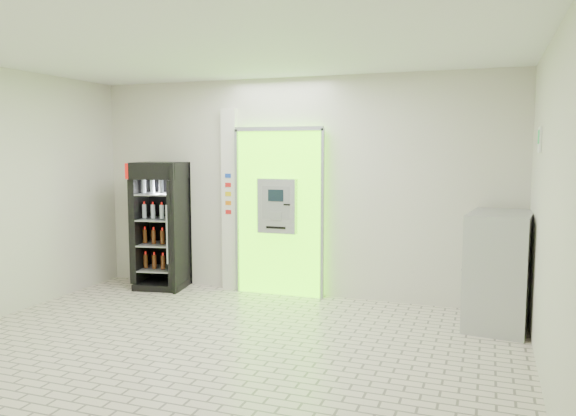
% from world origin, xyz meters
% --- Properties ---
extents(ground, '(6.00, 6.00, 0.00)m').
position_xyz_m(ground, '(0.00, 0.00, 0.00)').
color(ground, beige).
rests_on(ground, ground).
extents(room_shell, '(6.00, 6.00, 6.00)m').
position_xyz_m(room_shell, '(0.00, 0.00, 1.84)').
color(room_shell, beige).
rests_on(room_shell, ground).
extents(atm_assembly, '(1.30, 0.24, 2.33)m').
position_xyz_m(atm_assembly, '(-0.20, 2.41, 1.17)').
color(atm_assembly, '#5FFC08').
rests_on(atm_assembly, ground).
extents(pillar, '(0.22, 0.11, 2.60)m').
position_xyz_m(pillar, '(-0.98, 2.45, 1.30)').
color(pillar, silver).
rests_on(pillar, ground).
extents(beverage_cooler, '(0.79, 0.74, 1.84)m').
position_xyz_m(beverage_cooler, '(-1.96, 2.19, 0.88)').
color(beverage_cooler, black).
rests_on(beverage_cooler, ground).
extents(steel_cabinet, '(0.78, 1.06, 1.31)m').
position_xyz_m(steel_cabinet, '(2.66, 1.90, 0.66)').
color(steel_cabinet, '#A7A9AE').
rests_on(steel_cabinet, ground).
extents(exit_sign, '(0.02, 0.22, 0.26)m').
position_xyz_m(exit_sign, '(2.99, 1.40, 2.12)').
color(exit_sign, white).
rests_on(exit_sign, room_shell).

